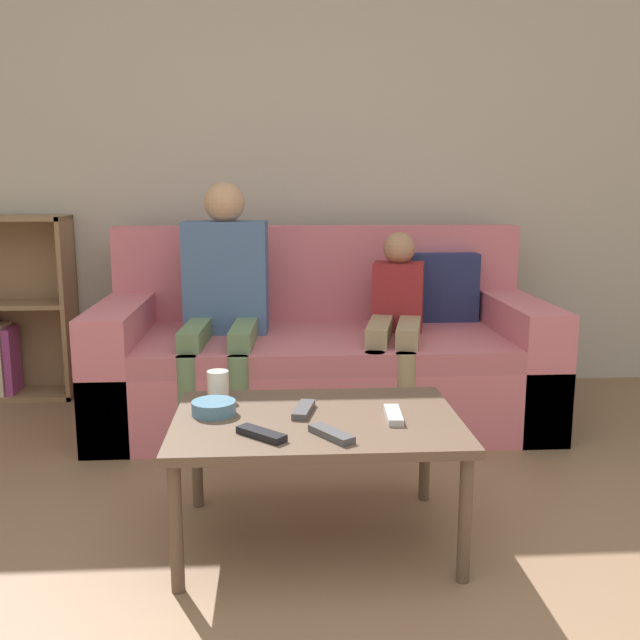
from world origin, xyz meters
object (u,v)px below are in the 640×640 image
object	(u,v)px
tv_remote_2	(393,415)
tv_remote_3	(331,434)
couch	(323,358)
bookshelf	(3,324)
snack_bowl	(214,408)
coffee_table	(317,430)
cup_near	(218,385)
person_child	(396,318)
person_adult	(224,288)
tv_remote_0	(304,410)
tv_remote_1	(261,434)

from	to	relation	value
tv_remote_2	tv_remote_3	world-z (taller)	same
couch	bookshelf	bearing A→B (deg)	164.57
couch	snack_bowl	distance (m)	1.33
bookshelf	coffee_table	size ratio (longest dim) A/B	1.08
coffee_table	tv_remote_2	size ratio (longest dim) A/B	5.34
cup_near	person_child	bearing A→B (deg)	49.53
person_adult	tv_remote_0	size ratio (longest dim) A/B	6.67
coffee_table	tv_remote_3	size ratio (longest dim) A/B	5.48
person_adult	snack_bowl	world-z (taller)	person_adult
person_adult	cup_near	distance (m)	1.00
couch	tv_remote_1	distance (m)	1.50
bookshelf	person_adult	distance (m)	1.42
person_child	tv_remote_1	xyz separation A→B (m)	(-0.62, -1.31, -0.10)
bookshelf	person_child	bearing A→B (deg)	-17.19
tv_remote_3	cup_near	bearing A→B (deg)	98.07
person_adult	tv_remote_3	world-z (taller)	person_adult
coffee_table	person_child	xyz separation A→B (m)	(0.45, 1.13, 0.15)
coffee_table	person_adult	size ratio (longest dim) A/B	0.78
bookshelf	person_adult	world-z (taller)	person_adult
person_adult	bookshelf	bearing A→B (deg)	158.88
coffee_table	couch	bearing A→B (deg)	85.18
couch	cup_near	distance (m)	1.18
coffee_table	person_child	bearing A→B (deg)	68.41
cup_near	snack_bowl	xyz separation A→B (m)	(-0.00, -0.17, -0.03)
bookshelf	coffee_table	world-z (taller)	bookshelf
bookshelf	person_child	size ratio (longest dim) A/B	1.07
coffee_table	tv_remote_0	bearing A→B (deg)	129.28
tv_remote_3	bookshelf	bearing A→B (deg)	96.59
couch	bookshelf	distance (m)	1.81
bookshelf	snack_bowl	xyz separation A→B (m)	(1.30, -1.73, 0.04)
tv_remote_2	tv_remote_3	distance (m)	0.27
cup_near	tv_remote_3	size ratio (longest dim) A/B	0.61
cup_near	tv_remote_1	bearing A→B (deg)	-68.31
bookshelf	tv_remote_0	bearing A→B (deg)	-47.30
tv_remote_0	couch	bearing A→B (deg)	96.39
tv_remote_0	tv_remote_3	size ratio (longest dim) A/B	1.05
couch	tv_remote_2	xyz separation A→B (m)	(0.14, -1.32, 0.14)
person_child	tv_remote_0	size ratio (longest dim) A/B	5.30
couch	tv_remote_3	world-z (taller)	couch
coffee_table	snack_bowl	bearing A→B (deg)	171.33
person_child	tv_remote_2	bearing A→B (deg)	-86.80
tv_remote_0	tv_remote_1	size ratio (longest dim) A/B	1.13
snack_bowl	cup_near	bearing A→B (deg)	89.34
person_adult	cup_near	size ratio (longest dim) A/B	11.57
tv_remote_2	snack_bowl	distance (m)	0.59
person_child	tv_remote_1	bearing A→B (deg)	-102.39
tv_remote_1	tv_remote_2	xyz separation A→B (m)	(0.42, 0.15, 0.00)
bookshelf	tv_remote_1	xyz separation A→B (m)	(1.46, -1.95, 0.03)
cup_near	snack_bowl	bearing A→B (deg)	-90.66
coffee_table	tv_remote_0	distance (m)	0.08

